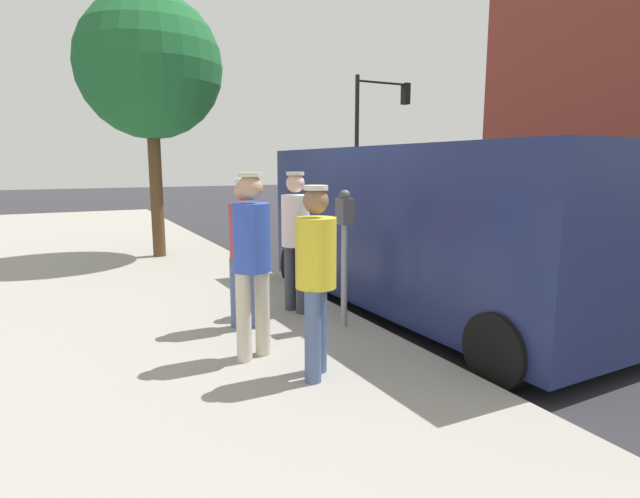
# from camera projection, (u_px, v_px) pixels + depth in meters

# --- Properties ---
(ground_plane) EXTENTS (80.00, 80.00, 0.00)m
(ground_plane) POSITION_uv_depth(u_px,v_px,m) (410.00, 310.00, 6.81)
(ground_plane) COLOR #2D2D33
(sidewalk_slab) EXTENTS (5.00, 32.00, 0.15)m
(sidewalk_slab) POSITION_uv_depth(u_px,v_px,m) (135.00, 347.00, 5.22)
(sidewalk_slab) COLOR #9E998E
(sidewalk_slab) RESTS_ON ground
(parking_meter_near) EXTENTS (0.14, 0.18, 1.52)m
(parking_meter_near) POSITION_uv_depth(u_px,v_px,m) (345.00, 235.00, 5.50)
(parking_meter_near) COLOR gray
(parking_meter_near) RESTS_ON sidewalk_slab
(pedestrian_in_yellow) EXTENTS (0.34, 0.34, 1.62)m
(pedestrian_in_yellow) POSITION_uv_depth(u_px,v_px,m) (316.00, 270.00, 4.19)
(pedestrian_in_yellow) COLOR #4C608C
(pedestrian_in_yellow) RESTS_ON sidewalk_slab
(pedestrian_in_blue) EXTENTS (0.35, 0.34, 1.72)m
(pedestrian_in_blue) POSITION_uv_depth(u_px,v_px,m) (252.00, 254.00, 4.60)
(pedestrian_in_blue) COLOR beige
(pedestrian_in_blue) RESTS_ON sidewalk_slab
(pedestrian_in_white) EXTENTS (0.34, 0.35, 1.70)m
(pedestrian_in_white) POSITION_uv_depth(u_px,v_px,m) (296.00, 233.00, 6.09)
(pedestrian_in_white) COLOR #383D47
(pedestrian_in_white) RESTS_ON sidewalk_slab
(pedestrian_in_red) EXTENTS (0.34, 0.34, 1.64)m
(pedestrian_in_red) POSITION_uv_depth(u_px,v_px,m) (245.00, 244.00, 5.50)
(pedestrian_in_red) COLOR #4C608C
(pedestrian_in_red) RESTS_ON sidewalk_slab
(parked_van) EXTENTS (2.23, 5.24, 2.15)m
(parked_van) POSITION_uv_depth(u_px,v_px,m) (432.00, 226.00, 6.50)
(parked_van) COLOR navy
(parked_van) RESTS_ON ground
(traffic_light_corner) EXTENTS (2.48, 0.42, 5.20)m
(traffic_light_corner) POSITION_uv_depth(u_px,v_px,m) (376.00, 122.00, 19.35)
(traffic_light_corner) COLOR black
(traffic_light_corner) RESTS_ON ground
(street_tree) EXTENTS (2.67, 2.67, 4.92)m
(street_tree) POSITION_uv_depth(u_px,v_px,m) (150.00, 67.00, 9.42)
(street_tree) COLOR brown
(street_tree) RESTS_ON sidewalk_slab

